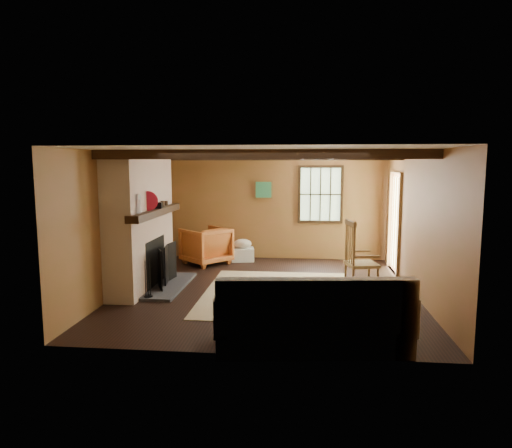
# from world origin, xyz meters

# --- Properties ---
(ground) EXTENTS (5.50, 5.50, 0.00)m
(ground) POSITION_xyz_m (0.00, 0.00, 0.00)
(ground) COLOR black
(ground) RESTS_ON ground
(room_envelope) EXTENTS (5.02, 5.52, 2.44)m
(room_envelope) POSITION_xyz_m (0.22, 0.26, 1.63)
(room_envelope) COLOR brown
(room_envelope) RESTS_ON ground
(fireplace) EXTENTS (1.02, 2.30, 2.40)m
(fireplace) POSITION_xyz_m (-2.23, -0.00, 1.10)
(fireplace) COLOR brown
(fireplace) RESTS_ON ground
(rug) EXTENTS (2.50, 3.00, 0.01)m
(rug) POSITION_xyz_m (0.20, -0.20, 0.00)
(rug) COLOR tan
(rug) RESTS_ON ground
(rocking_chair) EXTENTS (0.98, 0.65, 1.25)m
(rocking_chair) POSITION_xyz_m (1.58, 0.07, 0.53)
(rocking_chair) COLOR tan
(rocking_chair) RESTS_ON ground
(sofa) EXTENTS (2.40, 1.28, 0.93)m
(sofa) POSITION_xyz_m (0.74, -2.41, 0.33)
(sofa) COLOR beige
(sofa) RESTS_ON ground
(firewood_pile) EXTENTS (0.68, 0.12, 0.25)m
(firewood_pile) POSITION_xyz_m (-1.80, 2.57, 0.12)
(firewood_pile) COLOR brown
(firewood_pile) RESTS_ON ground
(laundry_basket) EXTENTS (0.56, 0.46, 0.30)m
(laundry_basket) POSITION_xyz_m (-0.74, 2.34, 0.15)
(laundry_basket) COLOR white
(laundry_basket) RESTS_ON ground
(basket_pillow) EXTENTS (0.46, 0.40, 0.20)m
(basket_pillow) POSITION_xyz_m (-0.74, 2.34, 0.40)
(basket_pillow) COLOR beige
(basket_pillow) RESTS_ON laundry_basket
(armchair) EXTENTS (1.25, 1.25, 0.82)m
(armchair) POSITION_xyz_m (-1.50, 1.93, 0.41)
(armchair) COLOR #BF6026
(armchair) RESTS_ON ground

